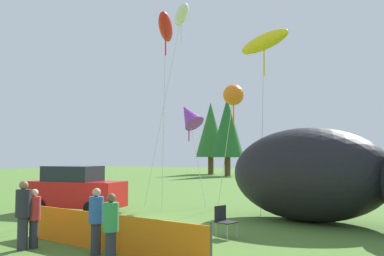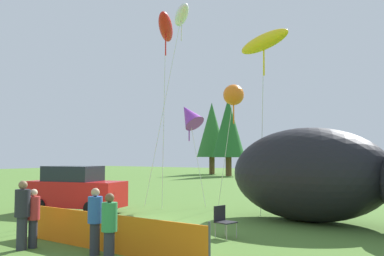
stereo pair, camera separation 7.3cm
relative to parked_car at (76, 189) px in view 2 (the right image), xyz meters
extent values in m
plane|color=#4C752D|center=(4.58, -1.20, -0.99)|extent=(120.00, 120.00, 0.00)
cube|color=red|center=(0.05, 0.01, -0.18)|extent=(4.41, 2.57, 1.09)
cube|color=#1E232D|center=(-0.16, -0.04, 0.69)|extent=(2.57, 2.02, 0.65)
cylinder|color=black|center=(1.11, 1.10, -0.68)|extent=(0.66, 0.37, 0.62)
cylinder|color=black|center=(1.48, -0.50, -0.68)|extent=(0.66, 0.37, 0.62)
cylinder|color=black|center=(-1.39, 0.52, -0.68)|extent=(0.66, 0.37, 0.62)
cylinder|color=black|center=(-1.02, -1.08, -0.68)|extent=(0.66, 0.37, 0.62)
cube|color=black|center=(8.25, -1.53, -0.52)|extent=(0.63, 0.63, 0.03)
cube|color=black|center=(8.00, -1.48, -0.28)|extent=(0.14, 0.50, 0.48)
cylinder|color=#A5A5AD|center=(8.52, -1.36, -0.75)|extent=(0.02, 0.02, 0.47)
cylinder|color=#A5A5AD|center=(8.41, -1.80, -0.75)|extent=(0.02, 0.02, 0.47)
cylinder|color=#A5A5AD|center=(8.08, -1.26, -0.75)|extent=(0.02, 0.02, 0.47)
cylinder|color=#A5A5AD|center=(7.98, -1.70, -0.75)|extent=(0.02, 0.02, 0.47)
ellipsoid|color=black|center=(9.33, 2.95, 0.78)|extent=(6.64, 4.30, 3.53)
ellipsoid|color=white|center=(9.33, 2.95, -0.02)|extent=(4.30, 3.14, 1.59)
cube|color=orange|center=(6.44, -4.82, -0.50)|extent=(6.62, 0.48, 0.97)
cylinder|color=#4C4C51|center=(3.12, -4.60, -0.45)|extent=(0.05, 0.05, 1.07)
cylinder|color=#4C4C51|center=(9.75, -5.03, -0.45)|extent=(0.05, 0.05, 1.07)
cylinder|color=#2D2D38|center=(4.49, -5.86, -0.56)|extent=(0.27, 0.27, 0.86)
cylinder|color=#26262D|center=(4.49, -5.86, 0.23)|extent=(0.39, 0.39, 0.72)
sphere|color=#8C6647|center=(4.49, -5.86, 0.71)|extent=(0.23, 0.23, 0.23)
cylinder|color=#2D2D38|center=(4.53, -5.55, -0.61)|extent=(0.23, 0.23, 0.75)
cylinder|color=#B72D2D|center=(4.53, -5.55, 0.07)|extent=(0.34, 0.34, 0.62)
sphere|color=beige|center=(4.53, -5.55, 0.48)|extent=(0.20, 0.20, 0.20)
cylinder|color=#2D2D38|center=(7.60, -5.84, -0.60)|extent=(0.24, 0.24, 0.77)
cylinder|color=#338C4C|center=(7.60, -5.84, 0.11)|extent=(0.35, 0.35, 0.65)
sphere|color=brown|center=(7.60, -5.84, 0.54)|extent=(0.21, 0.21, 0.21)
cylinder|color=#2D2D38|center=(6.54, -5.24, -0.59)|extent=(0.25, 0.25, 0.79)
cylinder|color=#2D59A5|center=(6.54, -5.24, 0.13)|extent=(0.36, 0.36, 0.66)
sphere|color=tan|center=(6.54, -5.24, 0.57)|extent=(0.21, 0.21, 0.21)
cylinder|color=silver|center=(7.58, 2.76, 2.43)|extent=(0.82, 1.35, 6.84)
ellipsoid|color=yellow|center=(7.97, 2.11, 5.85)|extent=(2.61, 1.59, 1.00)
cylinder|color=yellow|center=(7.97, 2.11, 5.15)|extent=(0.06, 0.06, 1.20)
cylinder|color=silver|center=(3.30, 4.71, 1.25)|extent=(1.06, 0.15, 4.49)
cone|color=purple|center=(2.78, 4.77, 3.49)|extent=(1.70, 1.27, 1.58)
cylinder|color=purple|center=(2.78, 4.77, 2.79)|extent=(0.06, 0.06, 1.20)
cylinder|color=silver|center=(1.85, 3.85, 3.71)|extent=(1.84, 0.57, 9.41)
ellipsoid|color=white|center=(2.76, 4.12, 8.41)|extent=(2.18, 2.19, 0.90)
cylinder|color=white|center=(2.76, 4.12, 7.71)|extent=(0.06, 0.06, 1.20)
cylinder|color=silver|center=(5.11, 4.27, 1.61)|extent=(1.13, 0.53, 5.19)
sphere|color=orange|center=(5.66, 4.02, 4.20)|extent=(0.94, 0.94, 0.94)
cylinder|color=orange|center=(5.66, 4.02, 3.50)|extent=(0.06, 0.06, 1.20)
cylinder|color=silver|center=(2.74, 2.71, 3.15)|extent=(0.76, 0.78, 8.28)
ellipsoid|color=red|center=(3.10, 2.34, 7.29)|extent=(1.69, 2.36, 1.23)
cylinder|color=red|center=(3.10, 2.34, 6.59)|extent=(0.06, 0.06, 1.20)
cylinder|color=brown|center=(-13.69, 35.24, 0.13)|extent=(0.71, 0.71, 2.23)
cone|color=#2D6B2D|center=(-13.69, 35.24, 4.81)|extent=(3.93, 3.93, 7.14)
cylinder|color=brown|center=(-9.50, 31.98, 0.13)|extent=(0.71, 0.71, 2.23)
cone|color=#236028|center=(-9.50, 31.98, 4.80)|extent=(3.92, 3.92, 7.13)
camera|label=1|loc=(14.39, -13.03, 1.50)|focal=40.00mm
camera|label=2|loc=(14.45, -12.99, 1.50)|focal=40.00mm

